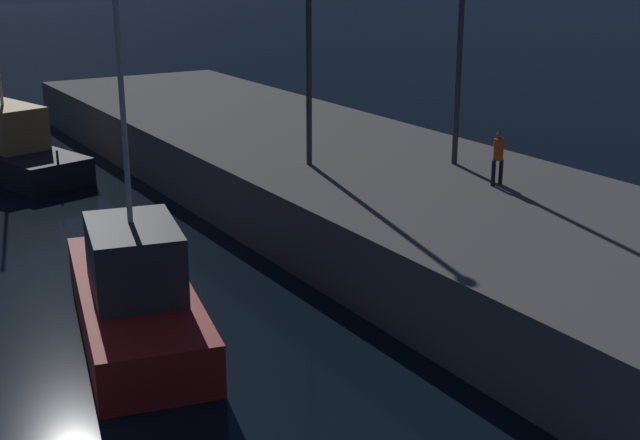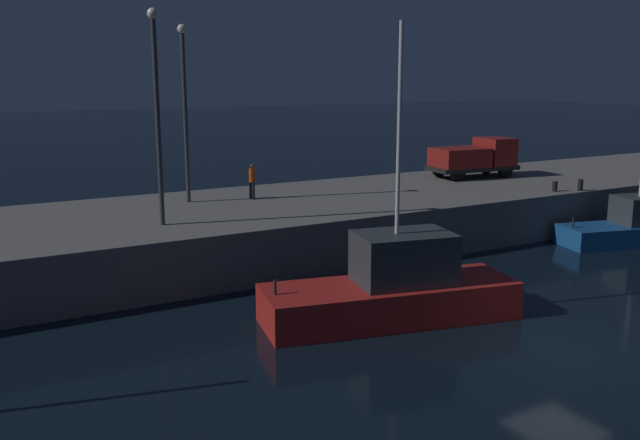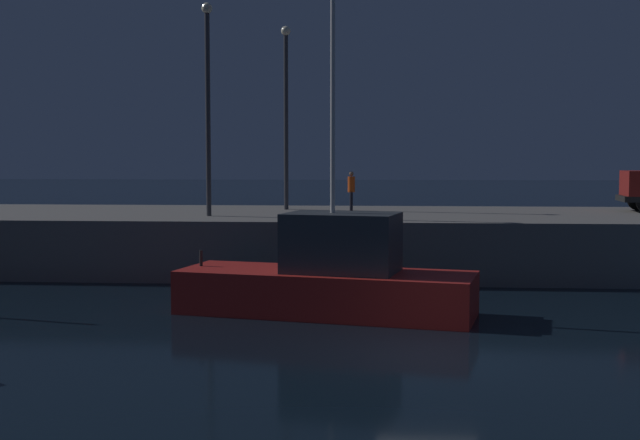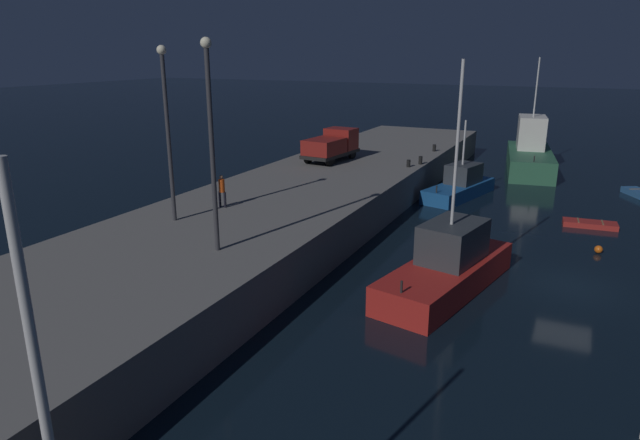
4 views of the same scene
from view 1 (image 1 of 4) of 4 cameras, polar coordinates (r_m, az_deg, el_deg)
The scene contains 6 objects.
pier_quay at distance 26.20m, azimuth 12.91°, elevation -1.82°, with size 67.44×10.58×2.33m.
fishing_boat_blue at distance 41.79m, azimuth -20.36°, elevation 4.51°, with size 11.46×5.80×9.23m.
fishing_boat_white at distance 22.93m, azimuth -12.17°, elevation -4.76°, with size 9.23×4.59×10.05m.
lamp_post_west at distance 29.98m, azimuth -0.75°, elevation 12.97°, with size 0.44×0.44×8.54m.
lamp_post_east at distance 30.44m, azimuth 9.32°, elevation 12.58°, with size 0.44×0.44×8.30m.
dockworker at distance 28.30m, azimuth 11.73°, elevation 4.25°, with size 0.33×0.47×1.76m.
Camera 1 is at (17.55, -1.67, 9.57)m, focal length 48.26 mm.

